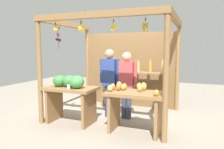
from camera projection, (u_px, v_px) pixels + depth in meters
ground_plane at (115, 116)px, 5.15m from camera, size 12.00×12.00×0.00m
market_stall at (122, 58)px, 5.41m from camera, size 2.73×2.23×2.27m
fruit_counter_left at (70, 91)px, 4.59m from camera, size 1.10×0.64×1.05m
fruit_counter_right at (135, 102)px, 4.10m from camera, size 1.10×0.65×0.94m
bottle_shelf_unit at (133, 79)px, 5.72m from camera, size 1.75×0.22×1.35m
vendor_man at (110, 77)px, 4.98m from camera, size 0.48×0.22×1.59m
vendor_woman at (127, 79)px, 4.86m from camera, size 0.48×0.21×1.53m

